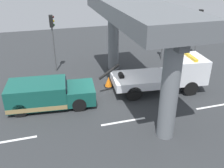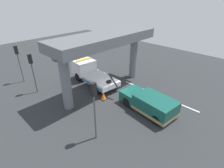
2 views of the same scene
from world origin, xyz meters
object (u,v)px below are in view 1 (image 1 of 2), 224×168
object	(u,v)px
towed_van_green	(47,94)
traffic_light_far	(164,26)
traffic_light_near	(52,31)
traffic_light_mid	(200,23)
traffic_cone_orange	(109,82)
tow_truck_white	(168,74)

from	to	relation	value
towed_van_green	traffic_light_far	distance (m)	12.00
traffic_light_near	traffic_light_mid	bearing A→B (deg)	0.00
towed_van_green	traffic_light_mid	xyz separation A→B (m)	(13.95, 5.45, 2.37)
traffic_light_far	traffic_light_mid	size ratio (longest dim) A/B	0.97
traffic_light_far	traffic_cone_orange	size ratio (longest dim) A/B	5.75
tow_truck_white	traffic_light_mid	distance (m)	8.26
towed_van_green	traffic_cone_orange	bearing A→B (deg)	19.33
traffic_light_mid	traffic_cone_orange	world-z (taller)	traffic_light_mid
traffic_light_near	traffic_light_far	bearing A→B (deg)	0.00
traffic_light_far	tow_truck_white	bearing A→B (deg)	-112.77
traffic_light_far	traffic_light_near	bearing A→B (deg)	-180.00
tow_truck_white	traffic_light_near	xyz separation A→B (m)	(-7.18, 5.53, 2.08)
towed_van_green	traffic_light_mid	world-z (taller)	traffic_light_mid
traffic_light_near	traffic_light_mid	world-z (taller)	traffic_light_near
towed_van_green	traffic_light_near	size ratio (longest dim) A/B	1.19
tow_truck_white	traffic_cone_orange	distance (m)	4.22
traffic_cone_orange	traffic_light_near	bearing A→B (deg)	130.54
traffic_light_mid	traffic_cone_orange	xyz separation A→B (m)	(-9.64, -3.93, -2.80)
tow_truck_white	towed_van_green	world-z (taller)	tow_truck_white
tow_truck_white	traffic_light_far	xyz separation A→B (m)	(2.32, 5.53, 1.84)
tow_truck_white	towed_van_green	bearing A→B (deg)	179.40
tow_truck_white	towed_van_green	distance (m)	8.14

